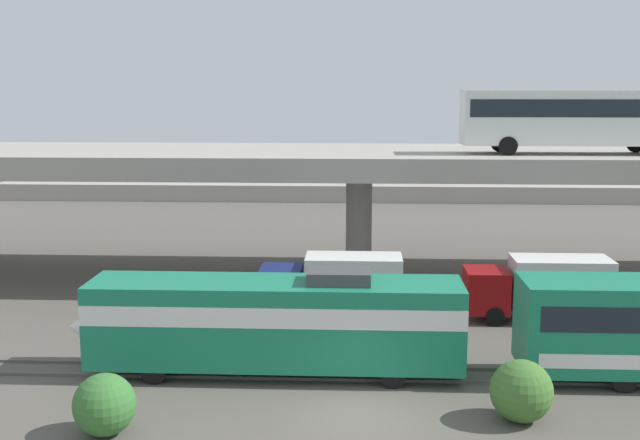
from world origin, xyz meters
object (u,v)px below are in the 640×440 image
Objects in this scene: service_truck_west at (335,284)px; parked_car_2 at (358,174)px; parked_car_4 at (266,172)px; train_locomotive at (257,319)px; service_truck_east at (541,287)px; parked_car_5 at (501,171)px; parked_car_1 at (427,174)px; parked_car_3 at (531,174)px; transit_bus_on_overpass at (575,115)px; parked_car_0 at (197,171)px.

service_truck_west is 41.79m from parked_car_2.
train_locomotive is at bearing -83.72° from parked_car_4.
parked_car_2 is (1.00, 41.77, 0.75)m from service_truck_west.
service_truck_east is 1.51× the size of parked_car_5.
service_truck_west is at bearing -100.55° from parked_car_1.
parked_car_4 is at bearing -67.28° from service_truck_east.
train_locomotive is 2.25× the size of service_truck_east.
parked_car_3 is 3.61m from parked_car_5.
parked_car_3 is 0.87× the size of parked_car_4.
service_truck_east is 42.69m from parked_car_2.
parked_car_5 is (-2.51, 2.59, 0.00)m from parked_car_3.
parked_car_2 is 17.30m from parked_car_3.
parked_car_5 is (14.77, 3.57, 0.00)m from parked_car_2.
parked_car_3 is 0.90× the size of parked_car_5.
service_truck_east is at bearing -87.45° from parked_car_1.
parked_car_1 is at bearing -3.66° from parked_car_4.
parked_car_1 is at bearing -100.55° from service_truck_west.
transit_bus_on_overpass reaches higher than service_truck_west.
parked_car_0 is 16.71m from parked_car_2.
parked_car_5 is (31.35, 1.50, 0.00)m from parked_car_0.
parked_car_0 is 33.87m from parked_car_3.
service_truck_west is 46.53m from parked_car_0.
parked_car_1 is at bearing -87.45° from service_truck_east.
parked_car_5 is at bearing 4.13° from parked_car_4.
parked_car_5 is at bearing -97.47° from service_truck_east.
parked_car_0 reaches higher than service_truck_east.
parked_car_1 is 1.13× the size of parked_car_3.
parked_car_0 is at bearing -76.08° from train_locomotive.
parked_car_1 is at bearing -102.02° from train_locomotive.
parked_car_2 is 0.99× the size of parked_car_5.
parked_car_5 is (18.56, 53.10, 0.19)m from train_locomotive.
parked_car_4 is 1.03× the size of parked_car_5.
parked_car_1 and parked_car_5 have the same top height.
parked_car_0 is (-25.40, 43.84, 0.74)m from service_truck_east.
transit_bus_on_overpass reaches higher than service_truck_east.
parked_car_1 is 8.33m from parked_car_5.
service_truck_east is at bearing -180.00° from service_truck_west.
parked_car_1 is at bearing 1.11° from parked_car_3.
service_truck_west is at bearing 66.85° from parked_car_3.
parked_car_2 is at bearing -91.37° from service_truck_west.
transit_bus_on_overpass is 47.52m from parked_car_0.
service_truck_east is at bearing -148.39° from train_locomotive.
parked_car_1 is at bearing 19.59° from parked_car_5.
train_locomotive is 54.72m from parked_car_3.
parked_car_1 is 0.98× the size of parked_car_4.
parked_car_2 is 15.19m from parked_car_5.
train_locomotive is 14.82m from service_truck_east.
parked_car_0 is at bearing 177.98° from parked_car_4.
service_truck_east is 43.58m from parked_car_3.
service_truck_east is (12.61, 7.76, -0.56)m from train_locomotive.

